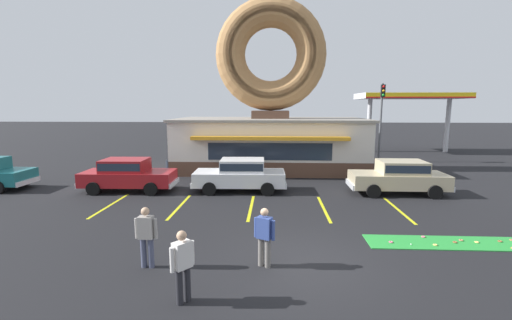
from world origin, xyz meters
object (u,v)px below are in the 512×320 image
(car_red, at_px, (128,174))
(trash_bin, at_px, (171,168))
(car_champagne, at_px, (399,176))
(traffic_light_pole, at_px, (381,112))
(golf_ball, at_px, (411,244))
(pedestrian_leather_jacket_man, at_px, (183,263))
(car_white, at_px, (241,174))
(pedestrian_blue_sweater_man, at_px, (264,235))
(pedestrian_hooded_kid, at_px, (146,234))

(car_red, height_order, trash_bin, car_red)
(car_champagne, bearing_deg, traffic_light_pole, 78.63)
(golf_ball, distance_m, traffic_light_pole, 16.65)
(pedestrian_leather_jacket_man, xyz_separation_m, trash_bin, (-4.28, 13.29, -0.39))
(golf_ball, distance_m, car_white, 8.67)
(pedestrian_blue_sweater_man, xyz_separation_m, trash_bin, (-5.96, 11.54, -0.37))
(car_champagne, distance_m, trash_bin, 12.74)
(pedestrian_leather_jacket_man, distance_m, traffic_light_pole, 21.66)
(pedestrian_hooded_kid, relative_size, pedestrian_leather_jacket_man, 1.01)
(golf_ball, xyz_separation_m, traffic_light_pole, (3.75, 15.81, 3.66))
(pedestrian_hooded_kid, bearing_deg, pedestrian_blue_sweater_man, 3.70)
(car_champagne, height_order, traffic_light_pole, traffic_light_pole)
(car_red, bearing_deg, pedestrian_hooded_kid, -63.76)
(pedestrian_blue_sweater_man, xyz_separation_m, pedestrian_leather_jacket_man, (-1.68, -1.75, 0.02))
(car_champagne, bearing_deg, pedestrian_leather_jacket_man, -129.43)
(pedestrian_leather_jacket_man, relative_size, trash_bin, 1.65)
(car_white, bearing_deg, traffic_light_pole, 44.57)
(car_champagne, height_order, pedestrian_blue_sweater_man, car_champagne)
(car_red, relative_size, pedestrian_hooded_kid, 2.84)
(car_red, relative_size, car_white, 1.00)
(golf_ball, relative_size, pedestrian_hooded_kid, 0.03)
(car_red, height_order, traffic_light_pole, traffic_light_pole)
(car_champagne, bearing_deg, pedestrian_blue_sweater_man, -128.36)
(golf_ball, height_order, pedestrian_hooded_kid, pedestrian_hooded_kid)
(golf_ball, relative_size, car_champagne, 0.01)
(pedestrian_hooded_kid, xyz_separation_m, traffic_light_pole, (11.17, 17.55, 2.82))
(pedestrian_blue_sweater_man, relative_size, trash_bin, 1.62)
(car_white, xyz_separation_m, trash_bin, (-4.58, 3.57, -0.37))
(car_white, distance_m, pedestrian_leather_jacket_man, 9.73)
(golf_ball, distance_m, pedestrian_blue_sweater_man, 4.72)
(car_white, height_order, trash_bin, car_white)
(car_red, bearing_deg, car_white, 2.57)
(pedestrian_hooded_kid, distance_m, pedestrian_leather_jacket_man, 2.06)
(pedestrian_blue_sweater_man, bearing_deg, trash_bin, 117.32)
(pedestrian_leather_jacket_man, bearing_deg, car_red, 119.05)
(car_champagne, bearing_deg, car_white, 179.20)
(car_champagne, relative_size, traffic_light_pole, 0.79)
(trash_bin, relative_size, traffic_light_pole, 0.17)
(pedestrian_blue_sweater_man, bearing_deg, car_white, 99.84)
(car_white, bearing_deg, pedestrian_hooded_kid, -101.47)
(pedestrian_leather_jacket_man, bearing_deg, traffic_light_pole, 62.80)
(trash_bin, bearing_deg, car_champagne, -16.77)
(car_white, height_order, traffic_light_pole, traffic_light_pole)
(trash_bin, bearing_deg, car_white, -37.91)
(car_red, bearing_deg, car_champagne, 0.62)
(pedestrian_blue_sweater_man, height_order, pedestrian_hooded_kid, pedestrian_hooded_kid)
(pedestrian_hooded_kid, bearing_deg, trash_bin, 103.98)
(golf_ball, height_order, traffic_light_pole, traffic_light_pole)
(car_red, xyz_separation_m, pedestrian_hooded_kid, (3.90, -7.92, 0.02))
(car_champagne, xyz_separation_m, car_white, (-7.61, 0.11, 0.00))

